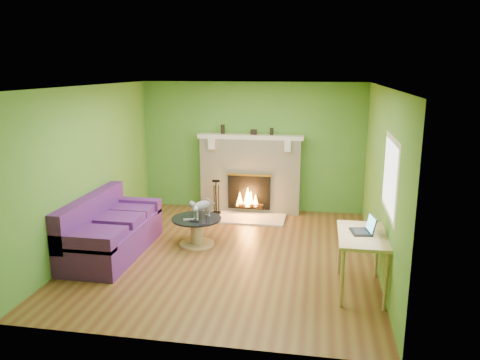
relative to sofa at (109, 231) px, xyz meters
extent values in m
plane|color=brown|center=(1.86, 0.28, -0.36)|extent=(5.00, 5.00, 0.00)
plane|color=white|center=(1.86, 0.28, 2.24)|extent=(5.00, 5.00, 0.00)
plane|color=#4C882C|center=(1.86, 2.78, 0.94)|extent=(5.00, 0.00, 5.00)
plane|color=#4C882C|center=(1.86, -2.22, 0.94)|extent=(5.00, 0.00, 5.00)
plane|color=#4C882C|center=(-0.39, 0.28, 0.94)|extent=(0.00, 5.00, 5.00)
plane|color=#4C882C|center=(4.11, 0.28, 0.94)|extent=(0.00, 5.00, 5.00)
plane|color=silver|center=(4.10, -0.62, 1.19)|extent=(0.00, 1.20, 1.20)
plane|color=white|center=(4.09, -0.62, 1.19)|extent=(0.00, 1.06, 1.06)
cube|color=beige|center=(1.86, 2.60, 0.39)|extent=(2.00, 0.35, 1.50)
cube|color=black|center=(1.86, 2.41, 0.08)|extent=(0.85, 0.03, 0.68)
cube|color=gold|center=(1.86, 2.40, 0.44)|extent=(0.91, 0.02, 0.04)
cylinder|color=black|center=(1.86, 2.38, -0.20)|extent=(0.55, 0.07, 0.07)
cube|color=beige|center=(1.86, 2.57, 1.18)|extent=(2.10, 0.28, 0.08)
cube|color=beige|center=(1.11, 2.39, 1.04)|extent=(0.12, 0.10, 0.20)
cube|color=beige|center=(2.61, 2.39, 1.04)|extent=(0.12, 0.10, 0.20)
cube|color=beige|center=(1.86, 2.08, -0.34)|extent=(1.50, 0.75, 0.03)
cube|color=beige|center=(1.86, 2.57, 1.18)|extent=(2.10, 0.28, 0.08)
cube|color=#4D1A66|center=(0.06, -0.01, -0.12)|extent=(0.93, 2.05, 0.46)
cube|color=#4D1A66|center=(-0.29, -0.01, 0.27)|extent=(0.21, 2.05, 0.58)
cube|color=#4D1A66|center=(0.06, -0.93, 0.17)|extent=(0.93, 0.21, 0.23)
cube|color=#4D1A66|center=(0.06, 0.91, 0.17)|extent=(0.93, 0.21, 0.23)
cube|color=#4D1A66|center=(0.11, -0.59, 0.17)|extent=(0.74, 0.55, 0.13)
cube|color=#4D1A66|center=(0.11, 0.10, 0.17)|extent=(0.74, 0.55, 0.13)
cube|color=#4D1A66|center=(0.11, 0.68, 0.17)|extent=(0.74, 0.55, 0.13)
cylinder|color=tan|center=(1.27, 0.58, -0.34)|extent=(0.57, 0.57, 0.03)
cylinder|color=tan|center=(1.27, 0.58, -0.13)|extent=(0.20, 0.20, 0.40)
cylinder|color=black|center=(1.27, 0.58, 0.09)|extent=(0.82, 0.82, 0.03)
cube|color=tan|center=(3.81, -0.65, 0.41)|extent=(0.62, 1.07, 0.04)
cylinder|color=tan|center=(3.55, -1.13, 0.02)|extent=(0.05, 0.05, 0.75)
cylinder|color=tan|center=(4.06, -1.13, 0.02)|extent=(0.05, 0.05, 0.75)
cylinder|color=tan|center=(3.55, -0.17, 0.02)|extent=(0.05, 0.05, 0.75)
cylinder|color=tan|center=(4.06, -0.17, 0.02)|extent=(0.05, 0.05, 0.75)
cube|color=gray|center=(1.17, 0.46, 0.12)|extent=(0.18, 0.10, 0.02)
cube|color=black|center=(1.29, 0.40, 0.11)|extent=(0.16, 0.06, 0.02)
cylinder|color=black|center=(1.29, 2.60, 1.31)|extent=(0.08, 0.08, 0.18)
cylinder|color=black|center=(2.27, 2.60, 1.29)|extent=(0.07, 0.07, 0.14)
cube|color=black|center=(1.92, 2.60, 1.27)|extent=(0.12, 0.08, 0.10)
camera|label=1|loc=(3.23, -6.50, 2.50)|focal=35.00mm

